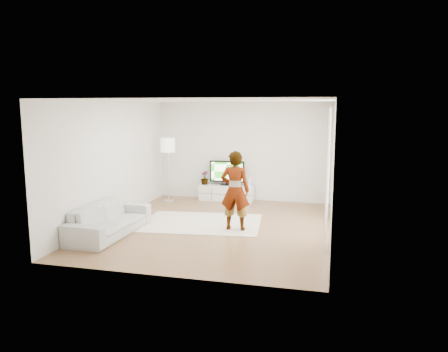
% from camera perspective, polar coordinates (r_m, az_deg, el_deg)
% --- Properties ---
extents(floor, '(6.00, 6.00, 0.00)m').
position_cam_1_polar(floor, '(9.88, -1.01, -6.63)').
color(floor, olive).
rests_on(floor, ground).
extents(ceiling, '(6.00, 6.00, 0.00)m').
position_cam_1_polar(ceiling, '(9.51, -1.06, 9.83)').
color(ceiling, white).
rests_on(ceiling, wall_back).
extents(wall_left, '(0.02, 6.00, 2.80)m').
position_cam_1_polar(wall_left, '(10.52, -14.31, 1.84)').
color(wall_left, silver).
rests_on(wall_left, floor).
extents(wall_right, '(0.02, 6.00, 2.80)m').
position_cam_1_polar(wall_right, '(9.27, 14.06, 0.90)').
color(wall_right, silver).
rests_on(wall_right, floor).
extents(wall_back, '(5.00, 0.02, 2.80)m').
position_cam_1_polar(wall_back, '(12.49, 2.55, 3.21)').
color(wall_back, silver).
rests_on(wall_back, floor).
extents(wall_front, '(5.00, 0.02, 2.80)m').
position_cam_1_polar(wall_front, '(6.78, -7.65, -1.84)').
color(wall_front, silver).
rests_on(wall_front, floor).
extents(window, '(0.01, 2.60, 2.50)m').
position_cam_1_polar(window, '(9.56, 13.96, 1.45)').
color(window, white).
rests_on(window, wall_right).
extents(curtain_near, '(0.04, 0.70, 2.60)m').
position_cam_1_polar(curtain_near, '(8.29, 13.34, -0.36)').
color(curtain_near, white).
rests_on(curtain_near, floor).
extents(curtain_far, '(0.04, 0.70, 2.60)m').
position_cam_1_polar(curtain_far, '(10.86, 13.55, 1.82)').
color(curtain_far, white).
rests_on(curtain_far, floor).
extents(media_console, '(1.56, 0.44, 0.44)m').
position_cam_1_polar(media_console, '(12.54, 0.36, -2.21)').
color(media_console, white).
rests_on(media_console, floor).
extents(television, '(1.01, 0.20, 0.70)m').
position_cam_1_polar(television, '(12.46, 0.40, 0.52)').
color(television, black).
rests_on(television, media_console).
extents(game_console, '(0.07, 0.18, 0.24)m').
position_cam_1_polar(game_console, '(12.33, 3.45, -0.82)').
color(game_console, white).
rests_on(game_console, media_console).
extents(potted_plant, '(0.29, 0.29, 0.39)m').
position_cam_1_polar(potted_plant, '(12.63, -2.56, -0.23)').
color(potted_plant, '#3F7238').
rests_on(potted_plant, media_console).
extents(rug, '(2.87, 2.20, 0.01)m').
position_cam_1_polar(rug, '(10.19, -2.91, -6.11)').
color(rug, silver).
rests_on(rug, floor).
extents(player, '(0.65, 0.44, 1.73)m').
position_cam_1_polar(player, '(9.43, 1.45, -1.91)').
color(player, '#334772').
rests_on(player, rug).
extents(sofa, '(0.93, 2.25, 0.65)m').
position_cam_1_polar(sofa, '(9.51, -14.73, -5.52)').
color(sofa, '#AFAEAA').
rests_on(sofa, floor).
extents(floor_lamp, '(0.40, 0.40, 1.80)m').
position_cam_1_polar(floor_lamp, '(12.34, -7.35, 3.66)').
color(floor_lamp, silver).
rests_on(floor_lamp, floor).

